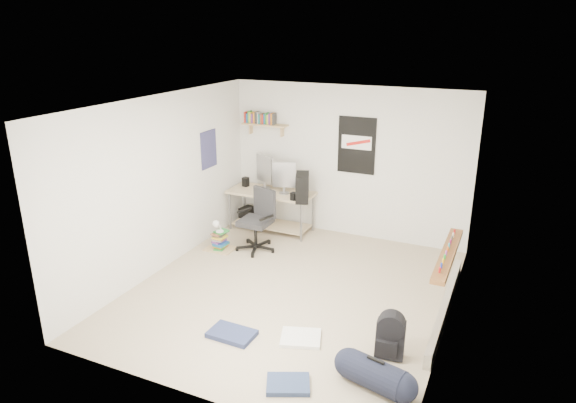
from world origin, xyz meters
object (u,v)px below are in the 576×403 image
at_px(backpack, 390,339).
at_px(duffel_bag, 375,376).
at_px(office_chair, 255,221).
at_px(desk, 271,210).
at_px(book_stack, 220,240).

distance_m(backpack, duffel_bag, 0.59).
bearing_deg(office_chair, desk, 117.83).
bearing_deg(backpack, office_chair, 137.06).
relative_size(office_chair, duffel_bag, 1.64).
height_order(backpack, duffel_bag, duffel_bag).
height_order(backpack, book_stack, backpack).
bearing_deg(book_stack, office_chair, 23.52).
bearing_deg(desk, book_stack, -86.90).
bearing_deg(office_chair, book_stack, -138.21).
relative_size(desk, backpack, 3.62).
bearing_deg(backpack, duffel_bag, -98.27).
bearing_deg(duffel_bag, desk, 144.10).
distance_m(desk, backpack, 3.86).
relative_size(backpack, book_stack, 1.01).
height_order(office_chair, backpack, office_chair).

